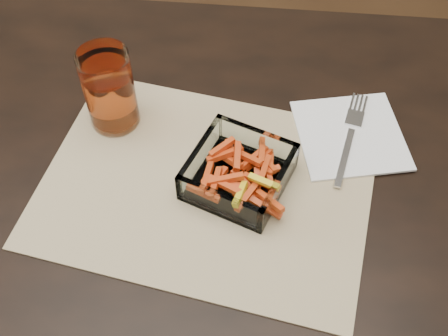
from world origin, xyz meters
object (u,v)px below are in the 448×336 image
at_px(tumbler, 110,92).
at_px(fork, 350,135).
at_px(dining_table, 156,242).
at_px(glass_bowl, 239,173).

bearing_deg(tumbler, fork, -0.09).
height_order(tumbler, fork, tumbler).
xyz_separation_m(dining_table, tumbler, (-0.08, 0.15, 0.15)).
bearing_deg(glass_bowl, tumbler, 153.27).
bearing_deg(dining_table, fork, 29.39).
distance_m(dining_table, tumbler, 0.23).
xyz_separation_m(glass_bowl, fork, (0.16, 0.10, -0.01)).
relative_size(glass_bowl, tumbler, 1.26).
distance_m(glass_bowl, fork, 0.19).
height_order(dining_table, glass_bowl, glass_bowl).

